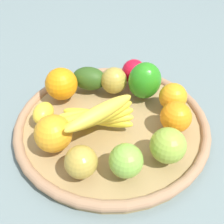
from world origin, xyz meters
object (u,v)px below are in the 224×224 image
Objects in this scene: apple_4 at (114,80)px; bell_pepper at (145,81)px; orange_2 at (173,97)px; apple_1 at (134,71)px; orange_3 at (53,133)px; orange_0 at (176,117)px; apple_0 at (168,145)px; lemon_0 at (43,113)px; avocado at (89,79)px; banana_bunch at (97,116)px; apple_2 at (81,162)px; apple_3 at (126,161)px; orange_1 at (61,84)px.

apple_4 is 0.08m from bell_pepper.
bell_pepper is 0.08m from orange_2.
orange_3 is at bearing 91.69° from apple_1.
orange_3 is at bearing 50.19° from orange_0.
orange_2 is at bearing -64.97° from apple_0.
bell_pepper is at bearing -120.24° from lemon_0.
orange_3 reaches higher than avocado.
apple_4 reaches higher than lemon_0.
lemon_0 is 0.92× the size of orange_2.
apple_1 is (0.05, -0.21, -0.01)m from banana_bunch.
orange_3 is 0.09m from lemon_0.
apple_1 reaches higher than apple_2.
banana_bunch is at bearing -156.49° from lemon_0.
orange_1 is at bearing -18.40° from apple_3.
lemon_0 is at bearing 91.09° from avocado.
orange_2 is at bearing -132.89° from lemon_0.
orange_1 is at bearing 14.99° from orange_0.
banana_bunch reaches higher than apple_2.
banana_bunch is 0.17m from bell_pepper.
apple_3 is (0.04, 0.08, -0.00)m from apple_0.
orange_2 is at bearing -167.03° from apple_4.
orange_1 reaches higher than apple_3.
apple_3 is at bearing -140.32° from apple_2.
apple_0 is at bearing 153.48° from apple_4.
bell_pepper is at bearing -156.30° from apple_4.
orange_0 reaches higher than apple_1.
orange_1 is 1.25× the size of apple_1.
avocado is 0.15m from bell_pepper.
orange_3 is 0.31m from apple_1.
orange_2 is (-0.21, -0.23, 0.01)m from lemon_0.
bell_pepper reaches higher than apple_4.
avocado is at bearing 16.85° from orange_2.
apple_2 is at bearing 171.39° from orange_3.
apple_0 reaches higher than apple_2.
orange_1 is (0.03, -0.09, 0.02)m from lemon_0.
orange_3 is at bearing 130.97° from orange_1.
avocado reaches higher than lemon_0.
orange_1 is (0.11, -0.13, 0.00)m from orange_3.
apple_4 reaches higher than orange_2.
orange_2 is at bearing -163.15° from avocado.
orange_0 is at bearing -139.03° from banana_bunch.
apple_3 is at bearing -165.36° from orange_3.
orange_3 is at bearing 63.87° from orange_2.
apple_1 is at bearing -126.81° from avocado.
bell_pepper reaches higher than banana_bunch.
bell_pepper reaches higher than apple_0.
orange_2 is (-0.13, -0.27, -0.01)m from orange_3.
apple_4 is at bearing -46.89° from apple_3.
lemon_0 is at bearing 73.40° from apple_4.
banana_bunch is 2.64× the size of apple_1.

